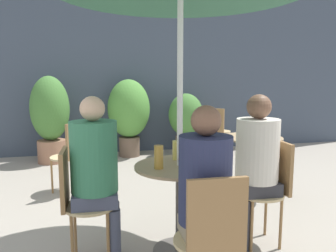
{
  "coord_description": "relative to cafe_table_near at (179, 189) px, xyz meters",
  "views": [
    {
      "loc": [
        -0.49,
        -2.46,
        1.36
      ],
      "look_at": [
        0.14,
        0.31,
        0.96
      ],
      "focal_mm": 35.0,
      "sensor_mm": 36.0,
      "label": 1
    }
  ],
  "objects": [
    {
      "name": "ground_plane",
      "position": [
        -0.14,
        0.09,
        -0.52
      ],
      "size": [
        20.0,
        20.0,
        0.0
      ],
      "primitive_type": "plane",
      "color": "gray"
    },
    {
      "name": "storefront_wall",
      "position": [
        -0.14,
        3.79,
        0.98
      ],
      "size": [
        10.0,
        0.06,
        3.0
      ],
      "color": "#3D4756",
      "rests_on": "ground_plane"
    },
    {
      "name": "cafe_table_near",
      "position": [
        0.0,
        0.0,
        0.0
      ],
      "size": [
        0.7,
        0.7,
        0.71
      ],
      "color": "#514C47",
      "rests_on": "ground_plane"
    },
    {
      "name": "cafe_table_far",
      "position": [
        1.14,
        1.04,
        -0.0
      ],
      "size": [
        0.69,
        0.69,
        0.71
      ],
      "color": "#514C47",
      "rests_on": "ground_plane"
    },
    {
      "name": "bistro_chair_0",
      "position": [
        -0.77,
        0.02,
        0.0
      ],
      "size": [
        0.39,
        0.38,
        0.86
      ],
      "rotation": [
        0.0,
        0.0,
        1.54
      ],
      "color": "tan",
      "rests_on": "ground_plane"
    },
    {
      "name": "bistro_chair_1",
      "position": [
        -0.02,
        -0.77,
        0.0
      ],
      "size": [
        0.38,
        0.39,
        0.86
      ],
      "rotation": [
        0.0,
        0.0,
        -3.17
      ],
      "color": "tan",
      "rests_on": "ground_plane"
    },
    {
      "name": "bistro_chair_2",
      "position": [
        0.77,
        -0.02,
        0.0
      ],
      "size": [
        0.39,
        0.38,
        0.86
      ],
      "rotation": [
        0.0,
        0.0,
        -1.6
      ],
      "color": "tan",
      "rests_on": "ground_plane"
    },
    {
      "name": "bistro_chair_3",
      "position": [
        1.52,
        3.06,
        0.0
      ],
      "size": [
        0.44,
        0.44,
        0.86
      ],
      "rotation": [
        0.0,
        0.0,
        2.29
      ],
      "color": "tan",
      "rests_on": "ground_plane"
    },
    {
      "name": "bistro_chair_4",
      "position": [
        -0.9,
        1.6,
        0.0
      ],
      "size": [
        0.44,
        0.44,
        0.86
      ],
      "rotation": [
        0.0,
        0.0,
        4.01
      ],
      "color": "tan",
      "rests_on": "ground_plane"
    },
    {
      "name": "seated_person_0",
      "position": [
        -0.63,
        0.02,
        0.21
      ],
      "size": [
        0.35,
        0.34,
        1.25
      ],
      "rotation": [
        0.0,
        0.0,
        1.54
      ],
      "color": "#42475B",
      "rests_on": "ground_plane"
    },
    {
      "name": "seated_person_1",
      "position": [
        -0.02,
        -0.63,
        0.21
      ],
      "size": [
        0.31,
        0.32,
        1.22
      ],
      "rotation": [
        0.0,
        0.0,
        3.11
      ],
      "color": "gray",
      "rests_on": "ground_plane"
    },
    {
      "name": "seated_person_2",
      "position": [
        0.63,
        -0.02,
        0.22
      ],
      "size": [
        0.35,
        0.34,
        1.25
      ],
      "rotation": [
        0.0,
        0.0,
        4.68
      ],
      "color": "#2D2D33",
      "rests_on": "ground_plane"
    },
    {
      "name": "beer_glass_0",
      "position": [
        -0.18,
        -0.06,
        0.28
      ],
      "size": [
        0.07,
        0.07,
        0.18
      ],
      "color": "#B28433",
      "rests_on": "cafe_table_near"
    },
    {
      "name": "beer_glass_1",
      "position": [
        0.17,
        -0.08,
        0.26
      ],
      "size": [
        0.06,
        0.06,
        0.14
      ],
      "color": "beige",
      "rests_on": "cafe_table_near"
    },
    {
      "name": "beer_glass_2",
      "position": [
        0.02,
        0.18,
        0.27
      ],
      "size": [
        0.06,
        0.06,
        0.16
      ],
      "color": "#DBC65B",
      "rests_on": "cafe_table_near"
    },
    {
      "name": "potted_plant_0",
      "position": [
        -1.33,
        3.24,
        0.27
      ],
      "size": [
        0.62,
        0.62,
        1.42
      ],
      "color": "#93664C",
      "rests_on": "ground_plane"
    },
    {
      "name": "potted_plant_1",
      "position": [
        -0.02,
        3.4,
        0.29
      ],
      "size": [
        0.74,
        0.74,
        1.37
      ],
      "color": "brown",
      "rests_on": "ground_plane"
    },
    {
      "name": "potted_plant_2",
      "position": [
        0.98,
        3.25,
        0.14
      ],
      "size": [
        0.62,
        0.62,
        1.12
      ],
      "color": "brown",
      "rests_on": "ground_plane"
    }
  ]
}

